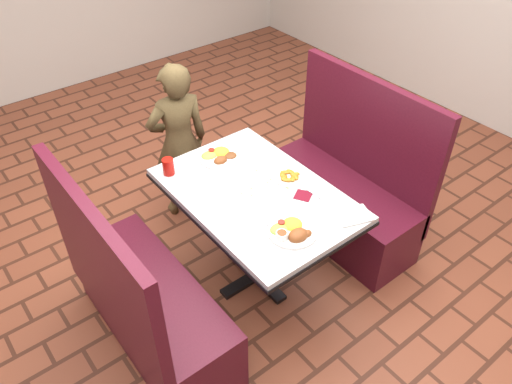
{
  "coord_description": "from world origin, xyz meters",
  "views": [
    {
      "loc": [
        -1.41,
        -1.79,
        2.61
      ],
      "look_at": [
        0.0,
        0.0,
        0.75
      ],
      "focal_mm": 35.0,
      "sensor_mm": 36.0,
      "label": 1
    }
  ],
  "objects_px": {
    "far_dinner_plate": "(220,155)",
    "red_tumbler": "(168,167)",
    "dining_table": "(256,204)",
    "diner_person": "(179,143)",
    "plantain_plate": "(289,176)",
    "booth_bench_left": "(146,304)",
    "booth_bench_right": "(343,194)",
    "near_dinner_plate": "(292,229)"
  },
  "relations": [
    {
      "from": "booth_bench_left",
      "to": "far_dinner_plate",
      "type": "relative_size",
      "value": 4.4
    },
    {
      "from": "booth_bench_right",
      "to": "near_dinner_plate",
      "type": "distance_m",
      "value": 1.05
    },
    {
      "from": "booth_bench_left",
      "to": "booth_bench_right",
      "type": "relative_size",
      "value": 1.0
    },
    {
      "from": "booth_bench_left",
      "to": "diner_person",
      "type": "relative_size",
      "value": 0.98
    },
    {
      "from": "diner_person",
      "to": "plantain_plate",
      "type": "bearing_deg",
      "value": 114.54
    },
    {
      "from": "booth_bench_left",
      "to": "plantain_plate",
      "type": "bearing_deg",
      "value": -1.0
    },
    {
      "from": "far_dinner_plate",
      "to": "plantain_plate",
      "type": "distance_m",
      "value": 0.48
    },
    {
      "from": "dining_table",
      "to": "booth_bench_right",
      "type": "relative_size",
      "value": 1.01
    },
    {
      "from": "booth_bench_right",
      "to": "far_dinner_plate",
      "type": "bearing_deg",
      "value": 151.26
    },
    {
      "from": "diner_person",
      "to": "near_dinner_plate",
      "type": "distance_m",
      "value": 1.33
    },
    {
      "from": "dining_table",
      "to": "diner_person",
      "type": "height_order",
      "value": "diner_person"
    },
    {
      "from": "red_tumbler",
      "to": "dining_table",
      "type": "bearing_deg",
      "value": -56.93
    },
    {
      "from": "red_tumbler",
      "to": "near_dinner_plate",
      "type": "bearing_deg",
      "value": -74.24
    },
    {
      "from": "booth_bench_right",
      "to": "plantain_plate",
      "type": "bearing_deg",
      "value": -178.14
    },
    {
      "from": "dining_table",
      "to": "booth_bench_left",
      "type": "relative_size",
      "value": 1.01
    },
    {
      "from": "dining_table",
      "to": "far_dinner_plate",
      "type": "xyz_separation_m",
      "value": [
        0.03,
        0.42,
        0.12
      ]
    },
    {
      "from": "near_dinner_plate",
      "to": "far_dinner_plate",
      "type": "xyz_separation_m",
      "value": [
        0.1,
        0.81,
        -0.0
      ]
    },
    {
      "from": "near_dinner_plate",
      "to": "plantain_plate",
      "type": "height_order",
      "value": "near_dinner_plate"
    },
    {
      "from": "booth_bench_right",
      "to": "red_tumbler",
      "type": "bearing_deg",
      "value": 156.77
    },
    {
      "from": "dining_table",
      "to": "booth_bench_left",
      "type": "distance_m",
      "value": 0.86
    },
    {
      "from": "plantain_plate",
      "to": "booth_bench_right",
      "type": "bearing_deg",
      "value": 1.86
    },
    {
      "from": "dining_table",
      "to": "red_tumbler",
      "type": "xyz_separation_m",
      "value": [
        -0.31,
        0.48,
        0.15
      ]
    },
    {
      "from": "diner_person",
      "to": "red_tumbler",
      "type": "relative_size",
      "value": 11.57
    },
    {
      "from": "diner_person",
      "to": "plantain_plate",
      "type": "relative_size",
      "value": 6.33
    },
    {
      "from": "dining_table",
      "to": "far_dinner_plate",
      "type": "height_order",
      "value": "far_dinner_plate"
    },
    {
      "from": "booth_bench_right",
      "to": "near_dinner_plate",
      "type": "height_order",
      "value": "booth_bench_right"
    },
    {
      "from": "dining_table",
      "to": "booth_bench_left",
      "type": "xyz_separation_m",
      "value": [
        -0.8,
        0.0,
        -0.32
      ]
    },
    {
      "from": "booth_bench_left",
      "to": "booth_bench_right",
      "type": "bearing_deg",
      "value": 0.0
    },
    {
      "from": "plantain_plate",
      "to": "dining_table",
      "type": "bearing_deg",
      "value": 175.7
    },
    {
      "from": "dining_table",
      "to": "booth_bench_left",
      "type": "bearing_deg",
      "value": 180.0
    },
    {
      "from": "near_dinner_plate",
      "to": "red_tumbler",
      "type": "xyz_separation_m",
      "value": [
        -0.25,
        0.87,
        0.02
      ]
    },
    {
      "from": "diner_person",
      "to": "plantain_plate",
      "type": "distance_m",
      "value": 0.98
    },
    {
      "from": "far_dinner_plate",
      "to": "red_tumbler",
      "type": "relative_size",
      "value": 2.57
    },
    {
      "from": "dining_table",
      "to": "red_tumbler",
      "type": "relative_size",
      "value": 11.44
    },
    {
      "from": "dining_table",
      "to": "near_dinner_plate",
      "type": "height_order",
      "value": "near_dinner_plate"
    },
    {
      "from": "far_dinner_plate",
      "to": "red_tumbler",
      "type": "xyz_separation_m",
      "value": [
        -0.34,
        0.06,
        0.03
      ]
    },
    {
      "from": "far_dinner_plate",
      "to": "red_tumbler",
      "type": "bearing_deg",
      "value": 170.72
    },
    {
      "from": "booth_bench_right",
      "to": "far_dinner_plate",
      "type": "height_order",
      "value": "booth_bench_right"
    },
    {
      "from": "booth_bench_right",
      "to": "plantain_plate",
      "type": "distance_m",
      "value": 0.71
    },
    {
      "from": "booth_bench_left",
      "to": "dining_table",
      "type": "bearing_deg",
      "value": 0.0
    },
    {
      "from": "far_dinner_plate",
      "to": "near_dinner_plate",
      "type": "bearing_deg",
      "value": -96.83
    },
    {
      "from": "far_dinner_plate",
      "to": "red_tumbler",
      "type": "distance_m",
      "value": 0.35
    }
  ]
}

